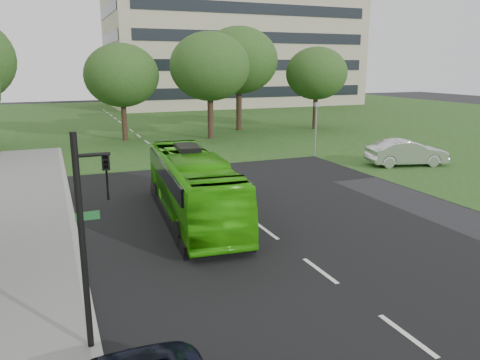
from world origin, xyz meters
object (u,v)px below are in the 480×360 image
Objects in this scene: tree_park_c at (210,67)px; bus at (193,186)px; tree_park_b at (122,75)px; office_building at (232,28)px; traffic_light at (89,228)px; camera_pole at (316,122)px; tree_park_d at (239,60)px; sedan at (407,153)px; tree_park_e at (317,74)px.

tree_park_c reaches higher than bus.
tree_park_c is at bearing -13.37° from tree_park_b.
office_building is 72.44m from traffic_light.
traffic_light is at bearing -113.81° from office_building.
office_building reaches higher than tree_park_c.
tree_park_b is 2.14× the size of camera_pole.
sedan is (3.67, -20.34, -6.05)m from tree_park_d.
bus is at bearing -130.67° from tree_park_e.
tree_park_c is 0.92× the size of bus.
office_building reaches higher than sedan.
traffic_light reaches higher than sedan.
bus is at bearing 121.89° from sedan.
sedan is at bearing -33.87° from camera_pole.
tree_park_d is at bearing 72.06° from traffic_light.
tree_park_d is (11.85, 2.56, 1.31)m from tree_park_b.
camera_pole is at bearing -91.11° from tree_park_d.
tree_park_d is (-11.66, -31.62, -5.59)m from office_building.
tree_park_e is (7.64, -2.14, -1.27)m from tree_park_d.
sedan is 1.34× the size of camera_pole.
tree_park_b reaches higher than tree_park_e.
sedan is at bearing 22.61° from bus.
office_building is 10.36× the size of camera_pole.
bus is at bearing -122.68° from camera_pole.
tree_park_c reaches higher than traffic_light.
camera_pole is at bearing 44.54° from bus.
traffic_light is (-17.34, -34.08, -3.91)m from tree_park_d.
tree_park_b is at bearing 89.15° from traffic_light.
tree_park_b is at bearing -178.76° from tree_park_e.
sedan is at bearing -48.87° from tree_park_b.
bus is 16.99m from sedan.
tree_park_c reaches higher than camera_pole.
tree_park_c is at bearing 75.69° from traffic_light.
office_building reaches higher than tree_park_e.
tree_park_c is at bearing 40.94° from sedan.
office_building is at bearing 83.21° from tree_park_e.
office_building is at bearing 71.78° from bus.
tree_park_c is 23.24m from bus.
tree_park_d is 8.04m from tree_park_e.
tree_park_b reaches higher than camera_pole.
tree_park_c is 2.41× the size of camera_pole.
bus is (-0.64, -23.00, -4.19)m from tree_park_b.
tree_park_b is 1.63× the size of traffic_light.
tree_park_c reaches higher than tree_park_e.
tree_park_c is (-16.15, -35.93, -6.17)m from office_building.
traffic_light is at bearing -116.96° from tree_park_d.
tree_park_d is 2.00× the size of traffic_light.
tree_park_c is 6.26m from tree_park_d.
camera_pole is (-11.96, -47.01, -10.00)m from office_building.
office_building is 53.84m from sedan.
tree_park_c reaches higher than sedan.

